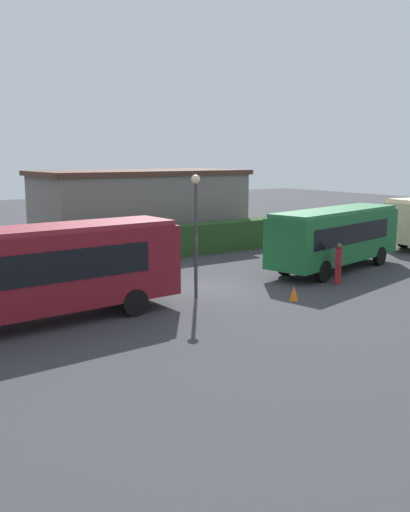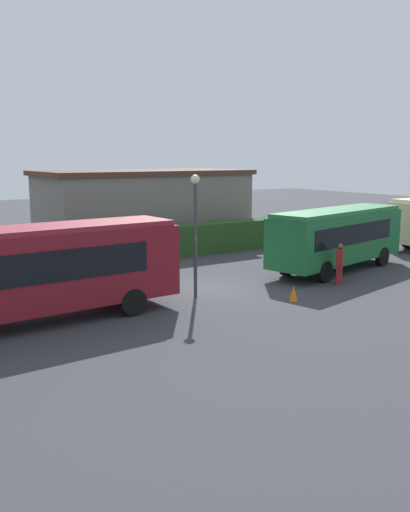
% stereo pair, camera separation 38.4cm
% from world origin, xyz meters
% --- Properties ---
extents(ground_plane, '(113.36, 113.36, 0.00)m').
position_xyz_m(ground_plane, '(0.00, 0.00, 0.00)').
color(ground_plane, '#38383D').
extents(bus_maroon, '(10.50, 2.84, 3.35)m').
position_xyz_m(bus_maroon, '(-7.71, -1.08, 1.92)').
color(bus_maroon, maroon).
rests_on(bus_maroon, ground_plane).
extents(bus_green, '(9.17, 4.08, 3.10)m').
position_xyz_m(bus_green, '(7.65, -0.37, 1.79)').
color(bus_green, '#19602D').
rests_on(bus_green, ground_plane).
extents(person_center, '(0.54, 0.49, 1.85)m').
position_xyz_m(person_center, '(5.50, -2.54, 0.97)').
color(person_center, maroon).
rests_on(person_center, ground_plane).
extents(hedge_row, '(68.68, 1.33, 1.77)m').
position_xyz_m(hedge_row, '(0.00, 7.64, 0.89)').
color(hedge_row, '#284B20').
rests_on(hedge_row, ground_plane).
extents(depot_building, '(13.15, 6.52, 4.82)m').
position_xyz_m(depot_building, '(3.30, 12.19, 2.42)').
color(depot_building, slate).
rests_on(depot_building, ground_plane).
extents(traffic_cone, '(0.36, 0.36, 0.60)m').
position_xyz_m(traffic_cone, '(1.77, -3.63, 0.30)').
color(traffic_cone, orange).
rests_on(traffic_cone, ground_plane).
extents(lamppost, '(0.36, 0.36, 4.96)m').
position_xyz_m(lamppost, '(-1.15, -0.97, 3.15)').
color(lamppost, '#38383D').
rests_on(lamppost, ground_plane).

